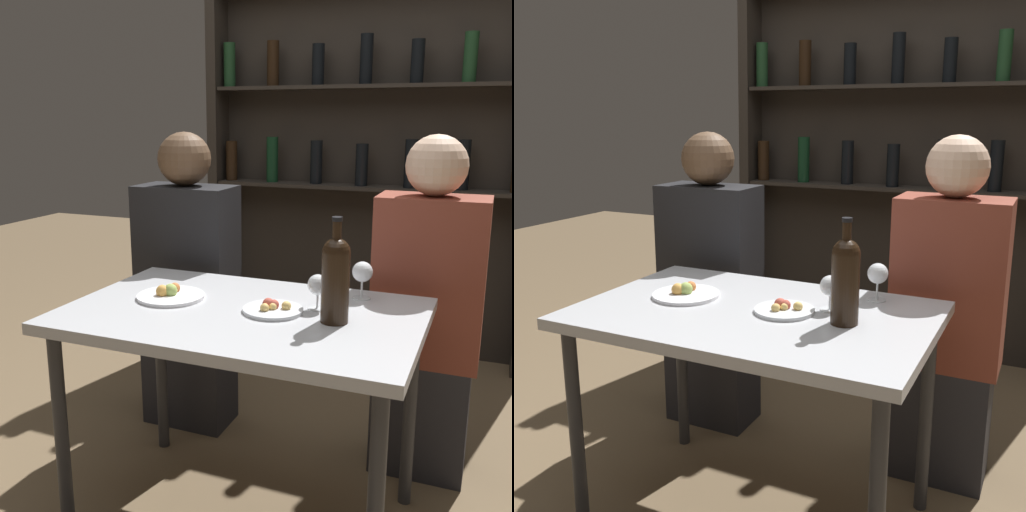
# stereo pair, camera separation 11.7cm
# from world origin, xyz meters

# --- Properties ---
(dining_table) EXTENTS (1.10, 0.72, 0.75)m
(dining_table) POSITION_xyz_m (0.00, 0.00, 0.67)
(dining_table) COLOR #B7BABF
(dining_table) RESTS_ON ground_plane
(wine_rack_wall) EXTENTS (1.80, 0.21, 2.28)m
(wine_rack_wall) POSITION_xyz_m (0.00, 1.69, 1.19)
(wine_rack_wall) COLOR #28231E
(wine_rack_wall) RESTS_ON ground_plane
(wine_bottle) EXTENTS (0.08, 0.08, 0.31)m
(wine_bottle) POSITION_xyz_m (0.29, -0.00, 0.89)
(wine_bottle) COLOR black
(wine_bottle) RESTS_ON dining_table
(wine_glass_0) EXTENTS (0.07, 0.07, 0.13)m
(wine_glass_0) POSITION_xyz_m (0.32, 0.26, 0.83)
(wine_glass_0) COLOR silver
(wine_glass_0) RESTS_ON dining_table
(wine_glass_1) EXTENTS (0.06, 0.06, 0.11)m
(wine_glass_1) POSITION_xyz_m (0.21, 0.09, 0.82)
(wine_glass_1) COLOR silver
(wine_glass_1) RESTS_ON dining_table
(food_plate_0) EXTENTS (0.23, 0.23, 0.05)m
(food_plate_0) POSITION_xyz_m (-0.28, 0.03, 0.76)
(food_plate_0) COLOR white
(food_plate_0) RESTS_ON dining_table
(food_plate_1) EXTENTS (0.19, 0.19, 0.04)m
(food_plate_1) POSITION_xyz_m (0.09, 0.02, 0.76)
(food_plate_1) COLOR silver
(food_plate_1) RESTS_ON dining_table
(seated_person_left) EXTENTS (0.41, 0.22, 1.27)m
(seated_person_left) POSITION_xyz_m (-0.49, 0.54, 0.61)
(seated_person_left) COLOR #26262B
(seated_person_left) RESTS_ON ground_plane
(seated_person_right) EXTENTS (0.39, 0.22, 1.28)m
(seated_person_right) POSITION_xyz_m (0.50, 0.54, 0.61)
(seated_person_right) COLOR #26262B
(seated_person_right) RESTS_ON ground_plane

